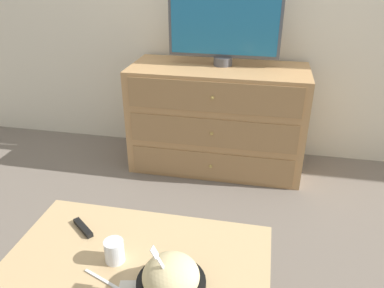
% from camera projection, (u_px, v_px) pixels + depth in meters
% --- Properties ---
extents(ground_plane, '(12.00, 12.00, 0.00)m').
position_uv_depth(ground_plane, '(232.00, 148.00, 3.05)').
color(ground_plane, '#70665B').
extents(dresser, '(1.19, 0.53, 0.74)m').
position_uv_depth(dresser, '(217.00, 118.00, 2.65)').
color(dresser, tan).
rests_on(dresser, ground_plane).
extents(tv, '(0.74, 0.13, 0.49)m').
position_uv_depth(tv, '(224.00, 25.00, 2.41)').
color(tv, '#515156').
rests_on(tv, dresser).
extents(coffee_table, '(0.95, 0.57, 0.42)m').
position_uv_depth(coffee_table, '(137.00, 273.00, 1.36)').
color(coffee_table, tan).
rests_on(coffee_table, ground_plane).
extents(takeout_bowl, '(0.23, 0.23, 0.19)m').
position_uv_depth(takeout_bowl, '(171.00, 279.00, 1.20)').
color(takeout_bowl, black).
rests_on(takeout_bowl, coffee_table).
extents(drink_cup, '(0.07, 0.07, 0.09)m').
position_uv_depth(drink_cup, '(115.00, 252.00, 1.33)').
color(drink_cup, beige).
rests_on(drink_cup, coffee_table).
extents(knife, '(0.17, 0.07, 0.01)m').
position_uv_depth(knife, '(104.00, 281.00, 1.26)').
color(knife, white).
rests_on(knife, coffee_table).
extents(remote_control, '(0.12, 0.10, 0.02)m').
position_uv_depth(remote_control, '(83.00, 228.00, 1.49)').
color(remote_control, black).
rests_on(remote_control, coffee_table).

